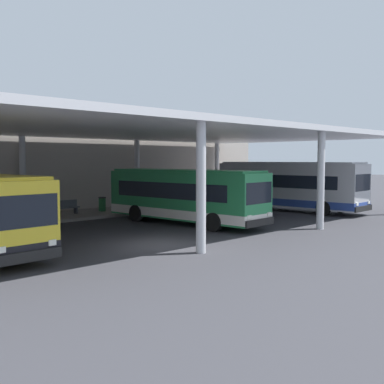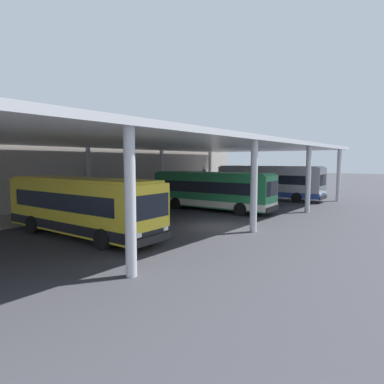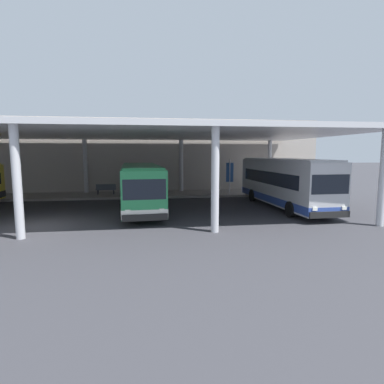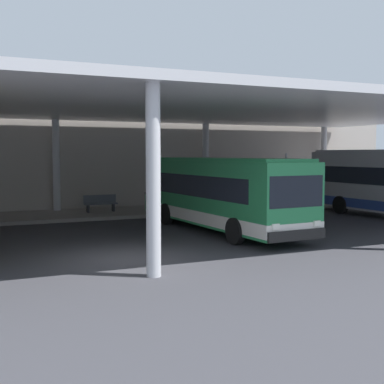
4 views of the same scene
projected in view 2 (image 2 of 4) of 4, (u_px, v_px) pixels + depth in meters
The scene contains 10 objects.
ground_plane at pixel (217, 226), 20.36m from camera, with size 200.00×200.00×0.00m, color #333338.
platform_kerb at pixel (102, 208), 27.57m from camera, with size 42.00×4.50×0.18m, color gray.
station_building_facade at pixel (79, 165), 29.22m from camera, with size 48.00×1.60×7.43m, color #ADA399.
canopy_shelter at pixel (154, 144), 23.24m from camera, with size 40.00×17.00×5.55m.
bus_nearest_bay at pixel (81, 206), 17.68m from camera, with size 3.05×10.63×3.17m.
bus_second_bay at pixel (212, 190), 27.00m from camera, with size 3.16×10.66×3.17m.
bus_middle_bay at pixel (269, 182), 34.94m from camera, with size 2.97×11.40×3.57m.
bench_waiting at pixel (120, 199), 29.17m from camera, with size 1.80×0.45×0.92m.
trash_bin at pixel (143, 196), 31.37m from camera, with size 0.52×0.52×0.98m.
banner_sign at pixel (204, 179), 37.53m from camera, with size 0.70×0.12×3.20m.
Camera 2 is at (-16.77, -11.14, 4.09)m, focal length 30.39 mm.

